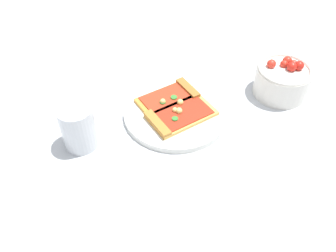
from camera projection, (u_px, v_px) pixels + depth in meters
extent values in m
plane|color=silver|center=(180.00, 111.00, 0.86)|extent=(2.40, 2.40, 0.00)
cylinder|color=silver|center=(177.00, 113.00, 0.84)|extent=(0.24, 0.24, 0.01)
cube|color=#E5B256|center=(182.00, 115.00, 0.82)|extent=(0.17, 0.13, 0.01)
cube|color=#B77A33|center=(158.00, 125.00, 0.79)|extent=(0.05, 0.09, 0.01)
cube|color=#B22D19|center=(182.00, 113.00, 0.82)|extent=(0.14, 0.11, 0.00)
sphere|color=#EAD172|center=(179.00, 111.00, 0.82)|extent=(0.01, 0.01, 0.01)
sphere|color=#EAD172|center=(175.00, 110.00, 0.82)|extent=(0.01, 0.01, 0.01)
cylinder|color=#388433|center=(175.00, 119.00, 0.80)|extent=(0.01, 0.01, 0.00)
sphere|color=#EAD172|center=(181.00, 103.00, 0.83)|extent=(0.01, 0.01, 0.01)
cube|color=gold|center=(167.00, 99.00, 0.86)|extent=(0.16, 0.12, 0.01)
cube|color=#A36B2D|center=(188.00, 89.00, 0.88)|extent=(0.04, 0.08, 0.02)
cube|color=red|center=(167.00, 97.00, 0.86)|extent=(0.13, 0.10, 0.00)
cylinder|color=#388433|center=(174.00, 97.00, 0.85)|extent=(0.02, 0.02, 0.00)
cylinder|color=#388433|center=(163.00, 102.00, 0.84)|extent=(0.01, 0.01, 0.00)
sphere|color=#EAD172|center=(163.00, 101.00, 0.84)|extent=(0.01, 0.01, 0.01)
cylinder|color=white|center=(282.00, 81.00, 0.88)|extent=(0.13, 0.13, 0.07)
torus|color=white|center=(285.00, 69.00, 0.85)|extent=(0.13, 0.13, 0.01)
sphere|color=red|center=(271.00, 64.00, 0.86)|extent=(0.02, 0.02, 0.02)
sphere|color=red|center=(287.00, 61.00, 0.87)|extent=(0.02, 0.02, 0.02)
sphere|color=red|center=(294.00, 64.00, 0.87)|extent=(0.02, 0.02, 0.02)
sphere|color=red|center=(292.00, 67.00, 0.85)|extent=(0.02, 0.02, 0.02)
sphere|color=red|center=(299.00, 66.00, 0.85)|extent=(0.02, 0.02, 0.02)
sphere|color=red|center=(284.00, 64.00, 0.86)|extent=(0.02, 0.02, 0.02)
cylinder|color=silver|center=(78.00, 127.00, 0.75)|extent=(0.07, 0.07, 0.10)
cylinder|color=black|center=(79.00, 130.00, 0.76)|extent=(0.06, 0.06, 0.07)
cube|color=white|center=(107.00, 210.00, 0.66)|extent=(0.18, 0.19, 0.00)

